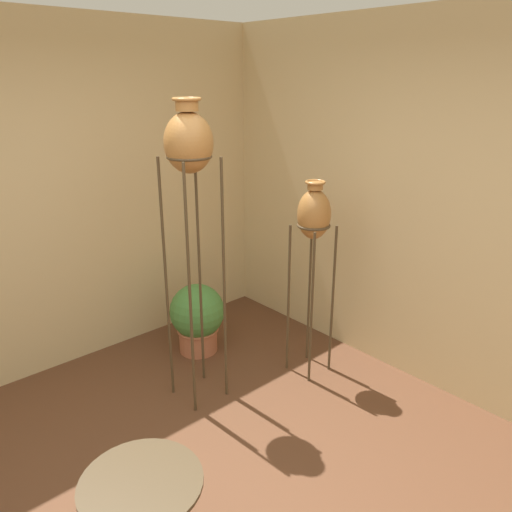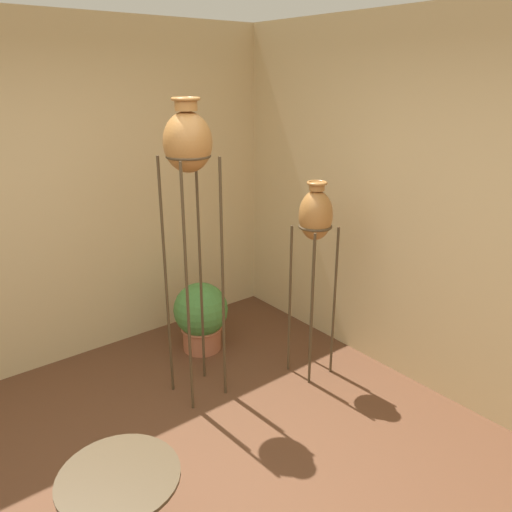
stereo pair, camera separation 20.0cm
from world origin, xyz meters
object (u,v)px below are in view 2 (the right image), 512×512
at_px(vase_stand_medium, 315,221).
at_px(potted_plant, 201,315).
at_px(vase_stand_tall, 188,151).
at_px(side_table, 122,508).

distance_m(vase_stand_medium, potted_plant, 1.35).
relative_size(vase_stand_tall, vase_stand_medium, 1.38).
height_order(side_table, potted_plant, side_table).
bearing_deg(potted_plant, vase_stand_medium, -59.79).
distance_m(vase_stand_tall, potted_plant, 1.61).
bearing_deg(side_table, vase_stand_tall, 45.78).
bearing_deg(vase_stand_tall, side_table, -134.22).
bearing_deg(vase_stand_medium, vase_stand_tall, 159.49).
bearing_deg(side_table, potted_plant, 48.42).
height_order(vase_stand_tall, vase_stand_medium, vase_stand_tall).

